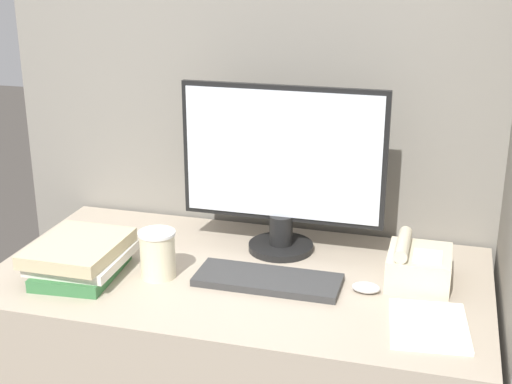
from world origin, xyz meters
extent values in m
cube|color=gray|center=(0.00, 0.77, 0.90)|extent=(1.76, 0.04, 1.80)
cylinder|color=black|center=(0.07, 0.55, 0.74)|extent=(0.19, 0.19, 0.02)
cylinder|color=black|center=(0.07, 0.55, 0.80)|extent=(0.07, 0.07, 0.09)
cube|color=black|center=(0.07, 0.56, 1.03)|extent=(0.60, 0.02, 0.40)
cube|color=silver|center=(0.07, 0.55, 1.03)|extent=(0.57, 0.01, 0.37)
cube|color=#333333|center=(0.09, 0.32, 0.74)|extent=(0.39, 0.15, 0.02)
ellipsoid|color=silver|center=(0.35, 0.34, 0.75)|extent=(0.07, 0.05, 0.03)
cylinder|color=beige|center=(-0.21, 0.28, 0.80)|extent=(0.10, 0.10, 0.12)
cylinder|color=white|center=(-0.21, 0.28, 0.86)|extent=(0.10, 0.10, 0.01)
cube|color=#38723F|center=(-0.42, 0.23, 0.75)|extent=(0.22, 0.27, 0.03)
cube|color=silver|center=(-0.42, 0.25, 0.78)|extent=(0.24, 0.26, 0.03)
cube|color=#C6B78C|center=(-0.43, 0.24, 0.81)|extent=(0.23, 0.28, 0.04)
cube|color=beige|center=(0.48, 0.44, 0.78)|extent=(0.17, 0.19, 0.09)
cube|color=white|center=(0.50, 0.41, 0.83)|extent=(0.07, 0.08, 0.00)
cylinder|color=beige|center=(0.44, 0.44, 0.84)|extent=(0.04, 0.18, 0.04)
cube|color=white|center=(0.52, 0.20, 0.74)|extent=(0.21, 0.25, 0.01)
camera|label=1|loc=(0.53, -1.36, 1.60)|focal=50.00mm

